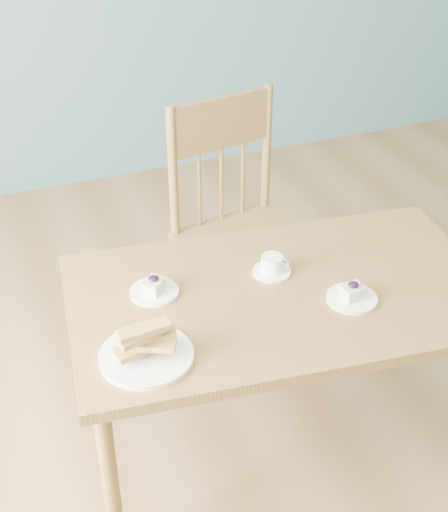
% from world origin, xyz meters
% --- Properties ---
extents(room, '(5.01, 5.01, 2.71)m').
position_xyz_m(room, '(0.00, 0.00, 1.35)').
color(room, olive).
rests_on(room, ground).
extents(dining_table, '(1.35, 0.87, 0.68)m').
position_xyz_m(dining_table, '(-0.03, 0.25, 0.61)').
color(dining_table, olive).
rests_on(dining_table, ground).
extents(dining_chair, '(0.53, 0.51, 1.01)m').
position_xyz_m(dining_chair, '(0.10, 0.86, 0.52)').
color(dining_chair, olive).
rests_on(dining_chair, ground).
extents(cheesecake_plate_near, '(0.15, 0.15, 0.06)m').
position_xyz_m(cheesecake_plate_near, '(0.14, 0.13, 0.70)').
color(cheesecake_plate_near, white).
rests_on(cheesecake_plate_near, dining_table).
extents(cheesecake_plate_far, '(0.15, 0.15, 0.06)m').
position_xyz_m(cheesecake_plate_far, '(-0.39, 0.37, 0.70)').
color(cheesecake_plate_far, white).
rests_on(cheesecake_plate_far, dining_table).
extents(coffee_cup, '(0.12, 0.12, 0.06)m').
position_xyz_m(coffee_cup, '(-0.02, 0.34, 0.71)').
color(coffee_cup, white).
rests_on(coffee_cup, dining_table).
extents(biscotti_plate, '(0.25, 0.25, 0.12)m').
position_xyz_m(biscotti_plate, '(-0.49, 0.11, 0.72)').
color(biscotti_plate, white).
rests_on(biscotti_plate, dining_table).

